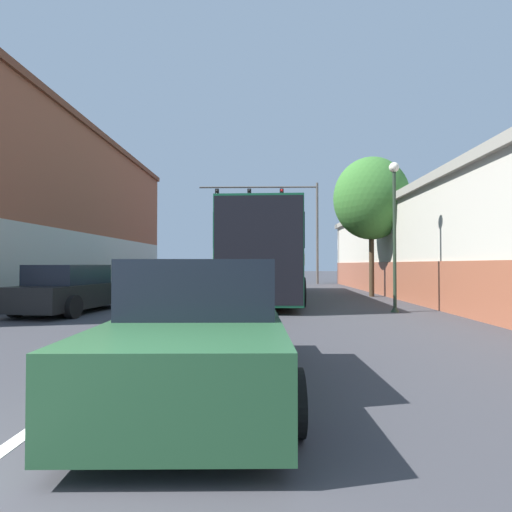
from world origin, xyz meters
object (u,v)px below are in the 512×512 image
(street_tree_near, at_px, (371,199))
(parked_car_left_near, at_px, (72,290))
(street_lamp, at_px, (394,228))
(parked_car_left_far, at_px, (140,281))
(traffic_signal_gantry, at_px, (279,209))
(bus, at_px, (265,253))
(parked_car_left_mid, at_px, (180,275))
(hatchback_foreground, at_px, (205,327))

(street_tree_near, bearing_deg, parked_car_left_near, -150.27)
(parked_car_left_near, distance_m, street_lamp, 9.89)
(street_lamp, bearing_deg, street_tree_near, 81.65)
(parked_car_left_near, height_order, street_tree_near, street_tree_near)
(parked_car_left_far, xyz_separation_m, traffic_signal_gantry, (7.31, 9.20, 4.89))
(street_lamp, xyz_separation_m, street_tree_near, (0.84, 5.76, 1.82))
(street_lamp, height_order, street_tree_near, street_tree_near)
(traffic_signal_gantry, bearing_deg, street_lamp, -80.47)
(parked_car_left_far, bearing_deg, street_lamp, -133.39)
(traffic_signal_gantry, relative_size, street_lamp, 1.92)
(bus, relative_size, street_lamp, 2.69)
(parked_car_left_mid, xyz_separation_m, traffic_signal_gantry, (6.90, 1.59, 4.78))
(bus, distance_m, hatchback_foreground, 12.47)
(parked_car_left_near, bearing_deg, parked_car_left_far, 10.74)
(traffic_signal_gantry, xyz_separation_m, street_lamp, (2.85, -16.95, -2.93))
(parked_car_left_near, xyz_separation_m, parked_car_left_far, (-0.44, 8.02, -0.08))
(parked_car_left_far, distance_m, street_lamp, 12.92)
(bus, bearing_deg, hatchback_foreground, 178.51)
(street_tree_near, bearing_deg, parked_car_left_far, 169.74)
(parked_car_left_near, relative_size, parked_car_left_far, 0.96)
(hatchback_foreground, bearing_deg, parked_car_left_far, 18.26)
(street_lamp, bearing_deg, traffic_signal_gantry, 99.53)
(parked_car_left_far, relative_size, traffic_signal_gantry, 0.52)
(bus, bearing_deg, street_tree_near, -79.51)
(parked_car_left_near, xyz_separation_m, street_lamp, (9.71, 0.27, 1.88))
(bus, height_order, hatchback_foreground, bus)
(bus, height_order, traffic_signal_gantry, traffic_signal_gantry)
(bus, distance_m, street_lamp, 6.40)
(hatchback_foreground, relative_size, parked_car_left_far, 0.98)
(bus, xyz_separation_m, parked_car_left_near, (-5.82, -5.32, -1.26))
(bus, bearing_deg, parked_car_left_mid, 31.61)
(hatchback_foreground, distance_m, street_tree_near, 14.66)
(traffic_signal_gantry, bearing_deg, street_tree_near, -71.74)
(hatchback_foreground, height_order, street_tree_near, street_tree_near)
(parked_car_left_far, relative_size, street_tree_near, 0.72)
(bus, relative_size, parked_car_left_far, 2.71)
(bus, xyz_separation_m, street_tree_near, (4.74, 0.71, 2.44))
(parked_car_left_near, xyz_separation_m, traffic_signal_gantry, (6.86, 17.21, 4.81))
(parked_car_left_mid, bearing_deg, parked_car_left_near, 172.68)
(parked_car_left_mid, relative_size, street_tree_near, 0.73)
(bus, bearing_deg, parked_car_left_near, 134.44)
(bus, relative_size, street_tree_near, 1.96)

